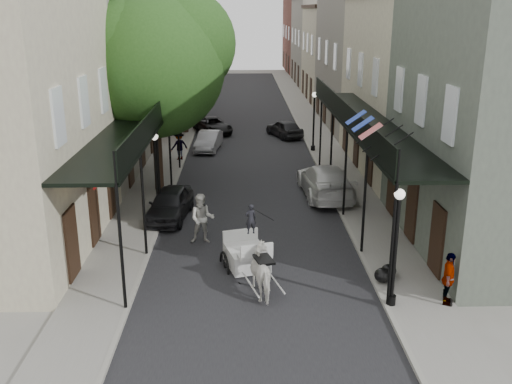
{
  "coord_description": "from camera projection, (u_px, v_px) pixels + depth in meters",
  "views": [
    {
      "loc": [
        -0.42,
        -17.47,
        8.75
      ],
      "look_at": [
        0.12,
        4.75,
        1.6
      ],
      "focal_mm": 40.0,
      "sensor_mm": 36.0,
      "label": 1
    }
  ],
  "objects": [
    {
      "name": "car_right_far",
      "position": [
        284.0,
        128.0,
        40.66
      ],
      "size": [
        2.79,
        4.03,
        1.27
      ],
      "primitive_type": "imported",
      "rotation": [
        0.0,
        0.0,
        3.52
      ],
      "color": "black",
      "rests_on": "ground"
    },
    {
      "name": "lamppost_right_near",
      "position": [
        395.0,
        246.0,
        16.88
      ],
      "size": [
        0.32,
        0.32,
        3.71
      ],
      "color": "black",
      "rests_on": "sidewalk_right"
    },
    {
      "name": "car_left_near",
      "position": [
        170.0,
        204.0,
        24.79
      ],
      "size": [
        2.01,
        4.07,
        1.33
      ],
      "primitive_type": "imported",
      "rotation": [
        0.0,
        0.0,
        -0.11
      ],
      "color": "black",
      "rests_on": "ground"
    },
    {
      "name": "road",
      "position": [
        249.0,
        145.0,
        38.35
      ],
      "size": [
        8.0,
        90.0,
        0.01
      ],
      "primitive_type": "cube",
      "color": "black",
      "rests_on": "ground"
    },
    {
      "name": "tree_far",
      "position": [
        188.0,
        52.0,
        40.44
      ],
      "size": [
        6.45,
        6.0,
        8.61
      ],
      "color": "#382619",
      "rests_on": "sidewalk_left"
    },
    {
      "name": "gallery_right",
      "position": [
        362.0,
        122.0,
        24.83
      ],
      "size": [
        2.2,
        18.05,
        4.88
      ],
      "color": "black",
      "rests_on": "sidewalk_right"
    },
    {
      "name": "carriage",
      "position": [
        244.0,
        238.0,
        20.24
      ],
      "size": [
        1.97,
        2.53,
        2.57
      ],
      "rotation": [
        0.0,
        0.0,
        0.28
      ],
      "color": "black",
      "rests_on": "ground"
    },
    {
      "name": "car_left_mid",
      "position": [
        209.0,
        141.0,
        36.88
      ],
      "size": [
        1.76,
        3.84,
        1.22
      ],
      "primitive_type": "imported",
      "rotation": [
        0.0,
        0.0,
        -0.13
      ],
      "color": "gray",
      "rests_on": "ground"
    },
    {
      "name": "sidewalk_right",
      "position": [
        323.0,
        144.0,
        38.45
      ],
      "size": [
        2.2,
        90.0,
        0.12
      ],
      "primitive_type": "cube",
      "color": "gray",
      "rests_on": "ground"
    },
    {
      "name": "pedestrian_walking",
      "position": [
        202.0,
        219.0,
        22.09
      ],
      "size": [
        0.97,
        0.76,
        1.99
      ],
      "primitive_type": "imported",
      "rotation": [
        0.0,
        0.0,
        -0.01
      ],
      "color": "#B8B6AD",
      "rests_on": "ground"
    },
    {
      "name": "horse",
      "position": [
        265.0,
        272.0,
        18.14
      ],
      "size": [
        1.3,
        1.98,
        1.54
      ],
      "primitive_type": "imported",
      "rotation": [
        0.0,
        0.0,
        3.42
      ],
      "color": "silver",
      "rests_on": "ground"
    },
    {
      "name": "car_right_near",
      "position": [
        325.0,
        181.0,
        27.73
      ],
      "size": [
        2.46,
        5.47,
        1.56
      ],
      "primitive_type": "imported",
      "rotation": [
        0.0,
        0.0,
        3.19
      ],
      "color": "silver",
      "rests_on": "ground"
    },
    {
      "name": "pedestrian_sidewalk_right",
      "position": [
        449.0,
        279.0,
        17.25
      ],
      "size": [
        0.74,
        1.07,
        1.68
      ],
      "primitive_type": "imported",
      "rotation": [
        0.0,
        0.0,
        1.2
      ],
      "color": "gray",
      "rests_on": "sidewalk_right"
    },
    {
      "name": "pedestrian_sidewalk_left",
      "position": [
        179.0,
        146.0,
        34.04
      ],
      "size": [
        1.27,
        1.12,
        1.7
      ],
      "primitive_type": "imported",
      "rotation": [
        0.0,
        0.0,
        3.7
      ],
      "color": "gray",
      "rests_on": "sidewalk_left"
    },
    {
      "name": "lamppost_right_far",
      "position": [
        314.0,
        120.0,
        35.92
      ],
      "size": [
        0.32,
        0.32,
        3.71
      ],
      "color": "black",
      "rests_on": "sidewalk_right"
    },
    {
      "name": "ground",
      "position": [
        256.0,
        280.0,
        19.32
      ],
      "size": [
        140.0,
        140.0,
        0.0
      ],
      "primitive_type": "plane",
      "color": "gray",
      "rests_on": "ground"
    },
    {
      "name": "car_left_far",
      "position": [
        213.0,
        125.0,
        41.92
      ],
      "size": [
        3.42,
        4.66,
        1.18
      ],
      "primitive_type": "imported",
      "rotation": [
        0.0,
        0.0,
        0.39
      ],
      "color": "black",
      "rests_on": "ground"
    },
    {
      "name": "trash_bags",
      "position": [
        385.0,
        273.0,
        18.98
      ],
      "size": [
        0.85,
        1.0,
        0.5
      ],
      "color": "black",
      "rests_on": "sidewalk_right"
    },
    {
      "name": "building_row_right",
      "position": [
        352.0,
        54.0,
        46.46
      ],
      "size": [
        5.0,
        80.0,
        10.5
      ],
      "primitive_type": "cube",
      "color": "slate",
      "rests_on": "ground"
    },
    {
      "name": "sidewalk_left",
      "position": [
        174.0,
        145.0,
        38.22
      ],
      "size": [
        2.2,
        90.0,
        0.12
      ],
      "primitive_type": "cube",
      "color": "gray",
      "rests_on": "ground"
    },
    {
      "name": "building_row_left",
      "position": [
        141.0,
        54.0,
        46.06
      ],
      "size": [
        5.0,
        80.0,
        10.5
      ],
      "primitive_type": "cube",
      "color": "#C0B99A",
      "rests_on": "ground"
    },
    {
      "name": "tree_near",
      "position": [
        162.0,
        59.0,
        26.92
      ],
      "size": [
        7.31,
        6.8,
        9.63
      ],
      "color": "#382619",
      "rests_on": "sidewalk_left"
    },
    {
      "name": "gallery_left",
      "position": [
        141.0,
        123.0,
        24.61
      ],
      "size": [
        2.2,
        18.05,
        4.88
      ],
      "color": "black",
      "rests_on": "sidewalk_left"
    },
    {
      "name": "lamppost_left",
      "position": [
        156.0,
        174.0,
        24.3
      ],
      "size": [
        0.32,
        0.32,
        3.71
      ],
      "color": "black",
      "rests_on": "sidewalk_left"
    }
  ]
}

